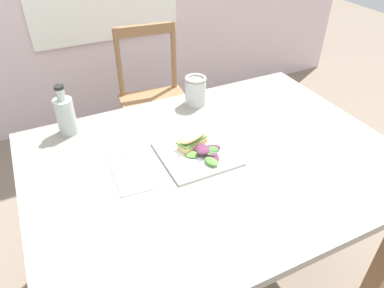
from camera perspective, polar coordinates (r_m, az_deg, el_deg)
name	(u,v)px	position (r m, az deg, el deg)	size (l,w,h in m)	color
dining_table	(214,182)	(1.34, 3.56, -6.09)	(1.30, 0.95, 0.74)	gray
chair_wooden_far	(155,101)	(2.21, -5.97, 6.88)	(0.44, 0.44, 0.87)	#8E6642
plate_lunch	(197,153)	(1.28, 0.78, -1.50)	(0.25, 0.25, 0.01)	white
sandwich_half_front	(192,140)	(1.29, 0.08, 0.66)	(0.12, 0.09, 0.06)	#DBB270
salad_mixed_greens	(207,152)	(1.25, 2.41, -1.24)	(0.15, 0.15, 0.03)	#4C2338
napkin_folded	(128,170)	(1.23, -10.09, -4.07)	(0.10, 0.24, 0.00)	white
fork_on_napkin	(128,166)	(1.24, -10.23, -3.45)	(0.05, 0.19, 0.00)	silver
bottle_cold_brew	(66,117)	(1.44, -19.44, 4.08)	(0.07, 0.07, 0.20)	black
mason_jar_iced_tea	(195,92)	(1.56, 0.56, 8.29)	(0.09, 0.09, 0.13)	#C67528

